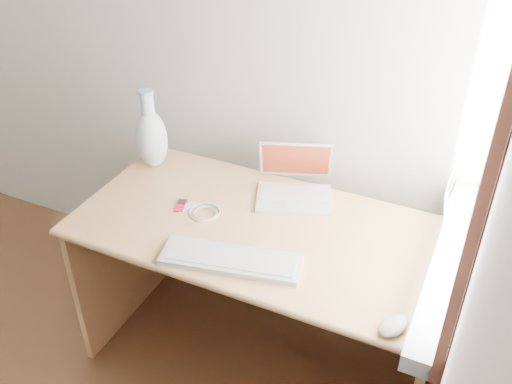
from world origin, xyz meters
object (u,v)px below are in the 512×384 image
at_px(desk, 269,256).
at_px(external_keyboard, 231,259).
at_px(laptop, 298,185).
at_px(vase, 151,137).

height_order(desk, external_keyboard, external_keyboard).
distance_m(desk, external_keyboard, 0.38).
distance_m(laptop, vase, 0.65).
relative_size(desk, external_keyboard, 2.77).
bearing_deg(laptop, vase, 164.23).
xyz_separation_m(laptop, external_keyboard, (-0.06, -0.47, -0.03)).
bearing_deg(laptop, desk, -127.18).
xyz_separation_m(external_keyboard, vase, (-0.58, 0.42, 0.13)).
bearing_deg(laptop, external_keyboard, -117.21).
height_order(desk, vase, vase).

